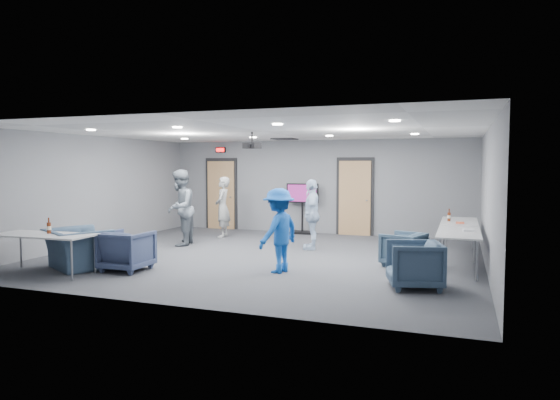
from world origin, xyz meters
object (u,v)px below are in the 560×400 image
(projector, at_px, (252,145))
(bottle_front, at_px, (49,228))
(chair_right_b, at_px, (403,249))
(table_right_a, at_px, (459,223))
(chair_front_a, at_px, (127,250))
(table_front_left, at_px, (44,236))
(bottle_right, at_px, (449,217))
(person_b, at_px, (180,208))
(tv_stand, at_px, (302,205))
(chair_front_b, at_px, (78,249))
(chair_right_c, at_px, (414,265))
(person_c, at_px, (312,214))
(person_a, at_px, (223,207))
(person_d, at_px, (279,230))
(table_right_b, at_px, (459,234))

(projector, bearing_deg, bottle_front, -122.56)
(chair_right_b, bearing_deg, table_right_a, 171.44)
(chair_front_a, relative_size, table_right_a, 0.45)
(table_front_left, bearing_deg, bottle_front, 69.38)
(chair_front_a, xyz_separation_m, bottle_right, (5.64, 3.99, 0.45))
(person_b, relative_size, table_front_left, 0.99)
(person_b, xyz_separation_m, chair_front_a, (0.61, -2.90, -0.56))
(bottle_front, bearing_deg, tv_stand, 67.48)
(chair_front_b, height_order, tv_stand, tv_stand)
(bottle_front, bearing_deg, chair_right_c, 10.08)
(bottle_front, bearing_deg, chair_front_b, 71.01)
(chair_front_b, xyz_separation_m, table_right_a, (6.87, 4.24, 0.31))
(person_c, xyz_separation_m, table_right_a, (3.27, 0.59, -0.14))
(person_a, height_order, tv_stand, person_a)
(bottle_front, height_order, bottle_right, bottle_front)
(person_d, bearing_deg, chair_right_b, 139.60)
(person_a, relative_size, person_c, 1.00)
(person_a, xyz_separation_m, table_front_left, (-0.95, -5.30, -0.14))
(chair_front_a, bearing_deg, bottle_front, 28.37)
(person_a, relative_size, table_right_b, 0.89)
(chair_right_c, xyz_separation_m, table_right_b, (0.66, 1.71, 0.31))
(table_front_left, bearing_deg, table_right_a, 31.53)
(person_d, xyz_separation_m, bottle_right, (2.90, 3.16, 0.06))
(person_a, distance_m, chair_front_b, 4.78)
(chair_front_b, height_order, table_right_a, chair_front_b)
(table_right_b, height_order, tv_stand, tv_stand)
(bottle_front, height_order, projector, projector)
(person_c, bearing_deg, bottle_front, -58.37)
(chair_front_b, xyz_separation_m, projector, (2.64, 2.33, 2.03))
(person_b, distance_m, table_right_a, 6.58)
(chair_right_c, bearing_deg, bottle_front, -95.31)
(person_a, bearing_deg, person_b, -25.64)
(person_a, bearing_deg, person_c, 55.69)
(person_c, xyz_separation_m, table_front_left, (-3.81, -4.25, -0.14))
(chair_front_b, bearing_deg, bottle_front, 99.62)
(table_front_left, xyz_separation_m, tv_stand, (2.79, 6.75, 0.14))
(chair_right_b, relative_size, tv_stand, 0.51)
(person_d, xyz_separation_m, chair_front_a, (-2.74, -0.83, -0.40))
(person_c, bearing_deg, bottle_right, 83.14)
(table_right_a, height_order, projector, projector)
(tv_stand, bearing_deg, person_b, -125.18)
(table_front_left, distance_m, tv_stand, 7.30)
(person_d, xyz_separation_m, chair_right_c, (2.46, -0.36, -0.40))
(chair_right_c, relative_size, bottle_front, 2.86)
(chair_front_b, height_order, table_front_left, chair_front_b)
(person_d, xyz_separation_m, table_right_a, (3.12, 3.25, -0.09))
(table_right_b, distance_m, bottle_front, 7.61)
(person_c, bearing_deg, chair_right_b, 43.57)
(person_c, distance_m, bottle_right, 3.09)
(chair_right_c, relative_size, tv_stand, 0.58)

